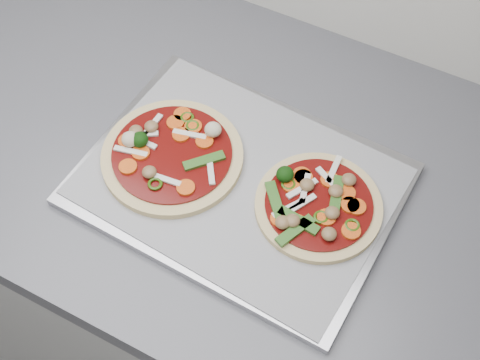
% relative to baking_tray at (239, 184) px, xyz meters
% --- Properties ---
extents(base_cabinet, '(3.60, 0.60, 0.86)m').
position_rel_baking_tray_xyz_m(base_cabinet, '(-0.27, 0.04, -0.48)').
color(base_cabinet, beige).
rests_on(base_cabinet, ground).
extents(countertop, '(3.60, 0.60, 0.04)m').
position_rel_baking_tray_xyz_m(countertop, '(-0.27, 0.04, -0.03)').
color(countertop, '#56565C').
rests_on(countertop, base_cabinet).
extents(baking_tray, '(0.43, 0.33, 0.01)m').
position_rel_baking_tray_xyz_m(baking_tray, '(0.00, 0.00, 0.00)').
color(baking_tray, '#9D9CA2').
rests_on(baking_tray, countertop).
extents(parchment, '(0.42, 0.32, 0.00)m').
position_rel_baking_tray_xyz_m(parchment, '(0.00, 0.00, 0.01)').
color(parchment, gray).
rests_on(parchment, baking_tray).
extents(pizza_left, '(0.22, 0.22, 0.03)m').
position_rel_baking_tray_xyz_m(pizza_left, '(-0.10, -0.01, 0.02)').
color(pizza_left, '#E8D48C').
rests_on(pizza_left, parchment).
extents(pizza_right, '(0.18, 0.18, 0.03)m').
position_rel_baking_tray_xyz_m(pizza_right, '(0.11, 0.01, 0.02)').
color(pizza_right, '#E8D48C').
rests_on(pizza_right, parchment).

